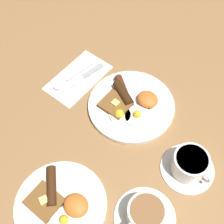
{
  "coord_description": "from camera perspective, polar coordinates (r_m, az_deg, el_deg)",
  "views": [
    {
      "loc": [
        -0.31,
        0.44,
        0.8
      ],
      "look_at": [
        0.02,
        0.06,
        0.03
      ],
      "focal_mm": 50.0,
      "sensor_mm": 36.0,
      "label": 1
    }
  ],
  "objects": [
    {
      "name": "ground_plane",
      "position": [
        0.96,
        3.51,
        0.92
      ],
      "size": [
        3.0,
        3.0,
        0.0
      ],
      "primitive_type": "plane",
      "color": "olive"
    },
    {
      "name": "napkin",
      "position": [
        1.03,
        -6.22,
        6.29
      ],
      "size": [
        0.13,
        0.22,
        0.01
      ],
      "primitive_type": "cube",
      "rotation": [
        0.0,
        0.0,
        0.05
      ],
      "color": "white",
      "rests_on": "ground_plane"
    },
    {
      "name": "spoon",
      "position": [
        1.02,
        -8.62,
        5.52
      ],
      "size": [
        0.04,
        0.17,
        0.01
      ],
      "rotation": [
        0.0,
        0.0,
        1.47
      ],
      "color": "silver",
      "rests_on": "napkin"
    },
    {
      "name": "breakfast_plate_near",
      "position": [
        0.95,
        3.42,
        1.4
      ],
      "size": [
        0.26,
        0.26,
        0.04
      ],
      "color": "white",
      "rests_on": "ground_plane"
    },
    {
      "name": "teacup_near",
      "position": [
        0.86,
        14.0,
        -9.35
      ],
      "size": [
        0.15,
        0.15,
        0.07
      ],
      "color": "white",
      "rests_on": "ground_plane"
    },
    {
      "name": "teacup_far",
      "position": [
        0.8,
        6.15,
        -18.18
      ],
      "size": [
        0.16,
        0.16,
        0.07
      ],
      "color": "white",
      "rests_on": "ground_plane"
    },
    {
      "name": "knife",
      "position": [
        1.03,
        -5.29,
        6.42
      ],
      "size": [
        0.04,
        0.18,
        0.01
      ],
      "rotation": [
        0.0,
        0.0,
        1.43
      ],
      "color": "silver",
      "rests_on": "napkin"
    },
    {
      "name": "breakfast_plate_far",
      "position": [
        0.83,
        -9.37,
        -16.34
      ],
      "size": [
        0.24,
        0.24,
        0.04
      ],
      "color": "white",
      "rests_on": "ground_plane"
    }
  ]
}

